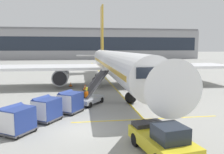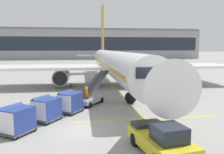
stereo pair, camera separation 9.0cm
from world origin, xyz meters
The scene contains 14 objects.
ground_plane centered at (0.00, 0.00, 0.00)m, with size 600.00×600.00×0.00m, color gray.
parked_airplane centered at (5.26, 18.85, 3.34)m, with size 35.94×45.62×15.00m.
belt_loader centered at (1.08, 7.50, 0.90)m, with size 3.95×5.00×3.26m.
baggage_cart_lead centered at (-0.86, 4.55, 1.00)m, with size 2.43×2.72×1.91m.
baggage_cart_second centered at (-2.62, 2.41, 1.00)m, with size 2.43×2.72×1.91m.
baggage_cart_third centered at (-4.17, -0.13, 1.00)m, with size 2.43×2.72×1.91m.
pushback_tug centered at (4.25, -4.38, 0.83)m, with size 2.80×4.69×1.83m.
ground_crew_by_loader centered at (0.72, 7.56, 1.00)m, with size 0.38×0.53×1.74m.
ground_crew_by_carts centered at (0.62, 6.58, 1.00)m, with size 0.39×0.51×1.74m.
safety_cone_engine_keepout centered at (0.78, 15.40, 0.38)m, with size 0.70×0.70×0.78m.
safety_cone_wingtip centered at (-1.27, 18.68, 0.31)m, with size 0.56×0.56×0.64m.
apron_guidance_line_lead_in centered at (5.00, 17.96, 0.00)m, with size 0.20×110.00×0.01m.
apron_guidance_line_stop_bar centered at (5.25, 1.71, 0.00)m, with size 12.00×0.20×0.01m.
terminal_building centered at (-6.54, 105.28, 7.54)m, with size 136.80×16.04×15.19m.
Camera 1 is at (-0.14, -15.69, 5.69)m, focal length 37.16 mm.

